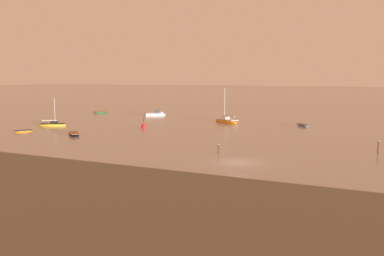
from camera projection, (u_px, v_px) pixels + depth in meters
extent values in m
plane|color=gray|center=(238.00, 163.00, 45.91)|extent=(800.00, 800.00, 0.00)
cube|color=brown|center=(44.00, 205.00, 30.36)|extent=(382.23, 27.88, 0.16)
ellipsoid|color=#23602D|center=(101.00, 113.00, 108.93)|extent=(2.76, 4.46, 0.67)
cube|color=brown|center=(101.00, 111.00, 108.89)|extent=(2.62, 4.13, 0.09)
cube|color=brown|center=(101.00, 112.00, 108.90)|extent=(1.31, 0.68, 0.07)
cube|color=white|center=(154.00, 115.00, 102.07)|extent=(4.69, 4.21, 0.88)
cone|color=white|center=(163.00, 114.00, 102.58)|extent=(2.19, 2.26, 1.77)
cube|color=#33383F|center=(154.00, 113.00, 102.03)|extent=(4.80, 4.30, 0.10)
cube|color=#33383F|center=(158.00, 111.00, 102.20)|extent=(1.71, 1.76, 0.69)
cube|color=#384751|center=(160.00, 111.00, 102.31)|extent=(1.01, 1.21, 0.55)
cube|color=black|center=(146.00, 114.00, 101.57)|extent=(0.43, 0.45, 0.63)
ellipsoid|color=orange|center=(24.00, 132.00, 71.19)|extent=(2.47, 3.33, 0.50)
cube|color=black|center=(24.00, 130.00, 71.16)|extent=(2.33, 3.09, 0.07)
cube|color=black|center=(24.00, 131.00, 71.17)|extent=(0.96, 0.64, 0.05)
ellipsoid|color=gold|center=(53.00, 125.00, 79.87)|extent=(5.51, 3.79, 0.92)
cube|color=black|center=(53.00, 123.00, 79.82)|extent=(4.72, 3.30, 0.09)
cube|color=black|center=(54.00, 122.00, 79.80)|extent=(1.55, 1.37, 0.33)
cylinder|color=#B7BABF|center=(55.00, 110.00, 79.50)|extent=(0.09, 0.09, 5.04)
cylinder|color=beige|center=(49.00, 120.00, 79.74)|extent=(2.72, 1.43, 0.18)
ellipsoid|color=black|center=(74.00, 135.00, 67.25)|extent=(4.29, 3.89, 0.68)
cube|color=brown|center=(74.00, 133.00, 67.21)|extent=(4.00, 3.65, 0.09)
cube|color=brown|center=(74.00, 133.00, 67.22)|extent=(1.06, 1.20, 0.07)
ellipsoid|color=gray|center=(303.00, 126.00, 79.48)|extent=(3.20, 3.79, 0.59)
cube|color=#33383F|center=(303.00, 125.00, 79.45)|extent=(3.00, 3.53, 0.08)
cube|color=#33383F|center=(303.00, 125.00, 79.46)|extent=(1.07, 0.86, 0.06)
ellipsoid|color=orange|center=(226.00, 122.00, 85.97)|extent=(6.99, 5.44, 1.19)
cube|color=silver|center=(226.00, 119.00, 85.91)|extent=(6.00, 4.72, 0.12)
cube|color=silver|center=(225.00, 118.00, 86.15)|extent=(2.03, 1.88, 0.43)
cylinder|color=#B7BABF|center=(225.00, 103.00, 85.99)|extent=(0.12, 0.12, 6.54)
cylinder|color=beige|center=(229.00, 116.00, 85.10)|extent=(3.35, 2.20, 0.24)
cylinder|color=red|center=(144.00, 127.00, 77.14)|extent=(0.90, 0.90, 0.70)
cone|color=red|center=(144.00, 123.00, 77.05)|extent=(0.72, 0.72, 0.70)
cylinder|color=black|center=(144.00, 119.00, 76.95)|extent=(0.10, 0.10, 0.90)
cylinder|color=#443323|center=(218.00, 149.00, 51.78)|extent=(0.18, 0.18, 1.34)
cylinder|color=silver|center=(219.00, 144.00, 51.70)|extent=(0.22, 0.22, 0.08)
cylinder|color=#523323|center=(378.00, 148.00, 50.96)|extent=(0.18, 0.18, 1.96)
cylinder|color=silver|center=(379.00, 141.00, 50.85)|extent=(0.22, 0.22, 0.08)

